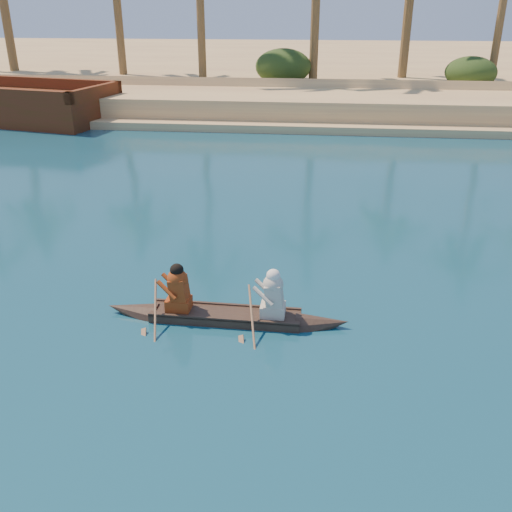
# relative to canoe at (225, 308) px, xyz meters

# --- Properties ---
(sandy_embankment) EXTENTS (150.00, 51.00, 1.50)m
(sandy_embankment) POSITION_rel_canoe_xyz_m (-3.77, 41.95, 0.28)
(sandy_embankment) COLOR #E3C480
(sandy_embankment) RESTS_ON ground
(shrub_cluster) EXTENTS (100.00, 6.00, 2.40)m
(shrub_cluster) POSITION_rel_canoe_xyz_m (-3.77, 26.57, 0.95)
(shrub_cluster) COLOR #253914
(shrub_cluster) RESTS_ON ground
(canoe) EXTENTS (4.70, 0.72, 1.29)m
(canoe) POSITION_rel_canoe_xyz_m (0.00, 0.00, 0.00)
(canoe) COLOR #3E2D22
(canoe) RESTS_ON ground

